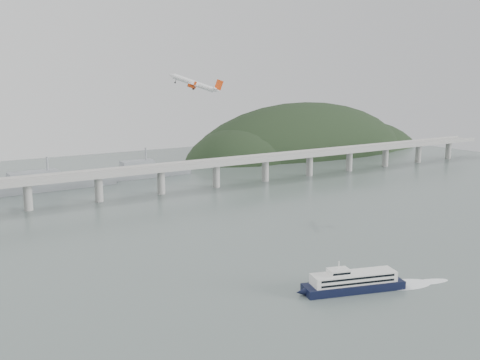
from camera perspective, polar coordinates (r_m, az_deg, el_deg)
ground at (r=269.41m, az=6.44°, el=-9.38°), size 900.00×900.00×0.00m
bridge at (r=432.87m, az=-10.59°, el=0.57°), size 800.00×22.00×23.90m
headland at (r=699.62m, az=7.37°, el=1.39°), size 365.00×155.00×156.00m
ferry at (r=251.16m, az=11.45°, el=-10.12°), size 72.01×29.17×13.95m
airliner at (r=331.83m, az=-4.60°, el=9.72°), size 27.83×27.00×13.03m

